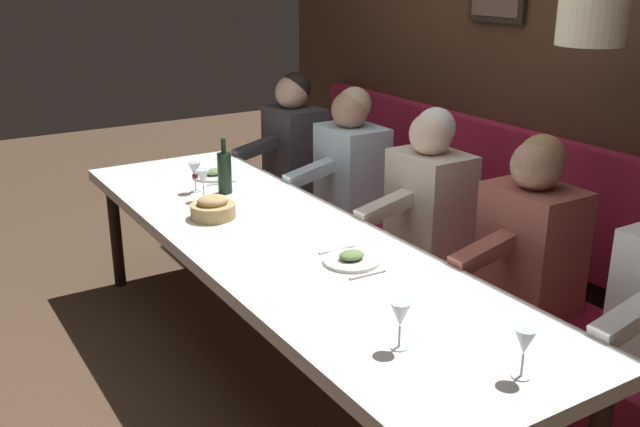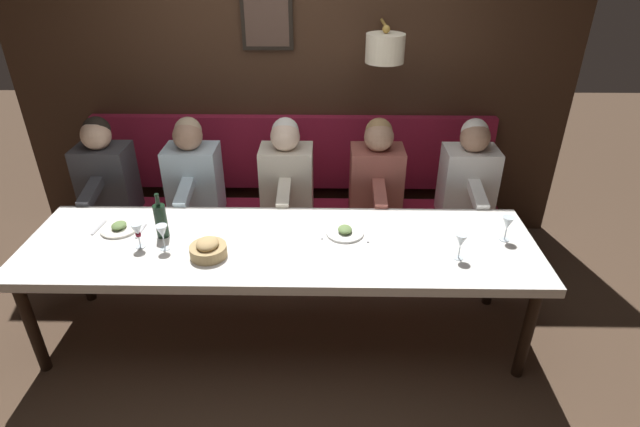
# 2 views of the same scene
# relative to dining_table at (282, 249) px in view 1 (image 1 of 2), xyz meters

# --- Properties ---
(ground_plane) EXTENTS (12.00, 12.00, 0.00)m
(ground_plane) POSITION_rel_dining_table_xyz_m (0.00, 0.00, -0.68)
(ground_plane) COLOR #4C3828
(dining_table) EXTENTS (0.90, 3.18, 0.74)m
(dining_table) POSITION_rel_dining_table_xyz_m (0.00, 0.00, 0.00)
(dining_table) COLOR silver
(dining_table) RESTS_ON ground_plane
(banquette_bench) EXTENTS (0.52, 3.38, 0.45)m
(banquette_bench) POSITION_rel_dining_table_xyz_m (0.89, 0.00, -0.46)
(banquette_bench) COLOR maroon
(banquette_bench) RESTS_ON ground_plane
(back_wall_panel) EXTENTS (0.59, 4.58, 2.90)m
(back_wall_panel) POSITION_rel_dining_table_xyz_m (1.46, -0.01, 0.68)
(back_wall_panel) COLOR #382316
(back_wall_panel) RESTS_ON ground_plane
(diner_near) EXTENTS (0.60, 0.40, 0.79)m
(diner_near) POSITION_rel_dining_table_xyz_m (0.88, -0.67, 0.13)
(diner_near) COLOR #934C42
(diner_near) RESTS_ON banquette_bench
(diner_middle) EXTENTS (0.60, 0.40, 0.79)m
(diner_middle) POSITION_rel_dining_table_xyz_m (0.88, 0.02, 0.13)
(diner_middle) COLOR beige
(diner_middle) RESTS_ON banquette_bench
(diner_far) EXTENTS (0.60, 0.40, 0.79)m
(diner_far) POSITION_rel_dining_table_xyz_m (0.88, 0.75, 0.13)
(diner_far) COLOR silver
(diner_far) RESTS_ON banquette_bench
(diner_farthest) EXTENTS (0.60, 0.40, 0.79)m
(diner_farthest) POSITION_rel_dining_table_xyz_m (0.88, 1.43, 0.13)
(diner_farthest) COLOR #3D3D42
(diner_farthest) RESTS_ON banquette_bench
(place_setting_0) EXTENTS (0.24, 0.32, 0.05)m
(place_setting_0) POSITION_rel_dining_table_xyz_m (0.13, 1.05, 0.07)
(place_setting_0) COLOR silver
(place_setting_0) RESTS_ON dining_table
(place_setting_1) EXTENTS (0.24, 0.31, 0.05)m
(place_setting_1) POSITION_rel_dining_table_xyz_m (0.11, -0.41, 0.07)
(place_setting_1) COLOR white
(place_setting_1) RESTS_ON dining_table
(wine_glass_0) EXTENTS (0.07, 0.07, 0.16)m
(wine_glass_0) POSITION_rel_dining_table_xyz_m (-0.06, 0.85, 0.17)
(wine_glass_0) COLOR silver
(wine_glass_0) RESTS_ON dining_table
(wine_glass_1) EXTENTS (0.07, 0.07, 0.16)m
(wine_glass_1) POSITION_rel_dining_table_xyz_m (-0.08, 0.70, 0.17)
(wine_glass_1) COLOR silver
(wine_glass_1) RESTS_ON dining_table
(wine_glass_2) EXTENTS (0.07, 0.07, 0.16)m
(wine_glass_2) POSITION_rel_dining_table_xyz_m (0.05, -1.40, 0.17)
(wine_glass_2) COLOR silver
(wine_glass_2) RESTS_ON dining_table
(wine_glass_3) EXTENTS (0.07, 0.07, 0.16)m
(wine_glass_3) POSITION_rel_dining_table_xyz_m (-0.16, -1.07, 0.17)
(wine_glass_3) COLOR silver
(wine_glass_3) RESTS_ON dining_table
(wine_bottle) EXTENTS (0.08, 0.08, 0.30)m
(wine_bottle) POSITION_rel_dining_table_xyz_m (0.06, 0.75, 0.17)
(wine_bottle) COLOR black
(wine_bottle) RESTS_ON dining_table
(bread_bowl) EXTENTS (0.22, 0.22, 0.12)m
(bread_bowl) POSITION_rel_dining_table_xyz_m (-0.16, 0.41, 0.10)
(bread_bowl) COLOR tan
(bread_bowl) RESTS_ON dining_table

